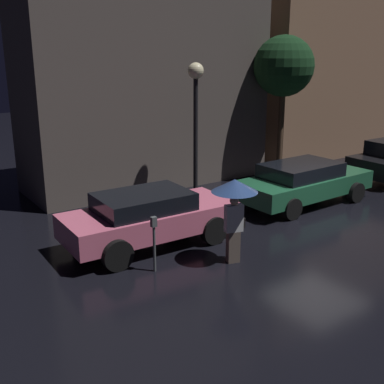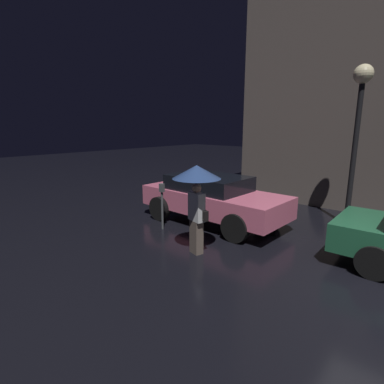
% 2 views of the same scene
% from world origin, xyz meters
% --- Properties ---
extents(ground_plane, '(60.00, 60.00, 0.00)m').
position_xyz_m(ground_plane, '(0.00, 0.00, 0.00)').
color(ground_plane, black).
extents(building_facade_left, '(8.65, 3.00, 9.24)m').
position_xyz_m(building_facade_left, '(-1.88, 6.50, 4.62)').
color(building_facade_left, '#564C47').
rests_on(building_facade_left, ground).
extents(building_facade_right, '(9.37, 3.00, 8.49)m').
position_xyz_m(building_facade_right, '(8.09, 6.50, 4.25)').
color(building_facade_right, '#8C664C').
rests_on(building_facade_right, ground).
extents(parked_car_pink, '(4.32, 1.95, 1.36)m').
position_xyz_m(parked_car_pink, '(-4.87, 1.28, 0.75)').
color(parked_car_pink, '#DB6684').
rests_on(parked_car_pink, ground).
extents(parked_car_green, '(4.67, 1.99, 1.31)m').
position_xyz_m(parked_car_green, '(0.78, 1.45, 0.71)').
color(parked_car_green, '#1E5638').
rests_on(parked_car_green, ground).
extents(pedestrian_with_umbrella, '(1.03, 1.03, 1.96)m').
position_xyz_m(pedestrian_with_umbrella, '(-3.80, -0.69, 1.57)').
color(pedestrian_with_umbrella, '#66564C').
rests_on(pedestrian_with_umbrella, ground).
extents(parking_meter, '(0.12, 0.10, 1.26)m').
position_xyz_m(parking_meter, '(-5.52, -0.09, 0.78)').
color(parking_meter, '#4C5154').
rests_on(parking_meter, ground).
extents(street_lamp_near, '(0.49, 0.49, 4.31)m').
position_xyz_m(street_lamp_near, '(-1.83, 3.61, 3.22)').
color(street_lamp_near, black).
rests_on(street_lamp_near, ground).
extents(street_tree, '(2.17, 2.17, 5.18)m').
position_xyz_m(street_tree, '(2.46, 4.24, 4.07)').
color(street_tree, '#473323').
rests_on(street_tree, ground).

